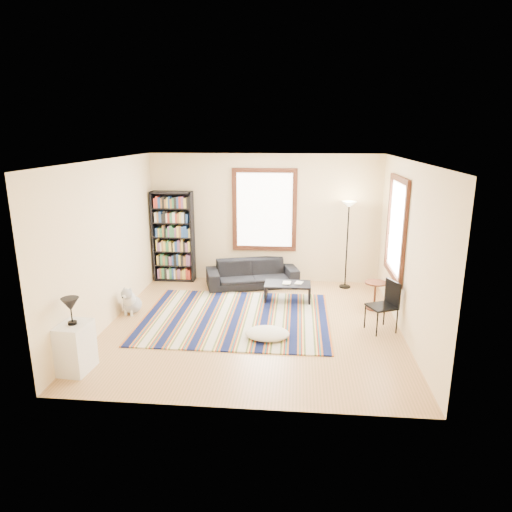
# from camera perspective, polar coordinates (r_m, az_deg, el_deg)

# --- Properties ---
(floor) EXTENTS (5.00, 5.00, 0.10)m
(floor) POSITION_cam_1_polar(r_m,az_deg,el_deg) (8.03, -0.33, -8.88)
(floor) COLOR tan
(floor) RESTS_ON ground
(ceiling) EXTENTS (5.00, 5.00, 0.10)m
(ceiling) POSITION_cam_1_polar(r_m,az_deg,el_deg) (7.34, -0.37, 12.25)
(ceiling) COLOR white
(ceiling) RESTS_ON floor
(wall_back) EXTENTS (5.00, 0.10, 2.80)m
(wall_back) POSITION_cam_1_polar(r_m,az_deg,el_deg) (10.04, 1.09, 4.71)
(wall_back) COLOR beige
(wall_back) RESTS_ON floor
(wall_front) EXTENTS (5.00, 0.10, 2.80)m
(wall_front) POSITION_cam_1_polar(r_m,az_deg,el_deg) (5.14, -3.17, -5.66)
(wall_front) COLOR beige
(wall_front) RESTS_ON floor
(wall_left) EXTENTS (0.10, 5.00, 2.80)m
(wall_left) POSITION_cam_1_polar(r_m,az_deg,el_deg) (8.20, -18.38, 1.54)
(wall_left) COLOR beige
(wall_left) RESTS_ON floor
(wall_right) EXTENTS (0.10, 5.00, 2.80)m
(wall_right) POSITION_cam_1_polar(r_m,az_deg,el_deg) (7.74, 18.79, 0.72)
(wall_right) COLOR beige
(wall_right) RESTS_ON floor
(window_back) EXTENTS (1.20, 0.06, 1.60)m
(window_back) POSITION_cam_1_polar(r_m,az_deg,el_deg) (9.93, 1.06, 5.76)
(window_back) COLOR white
(window_back) RESTS_ON wall_back
(window_right) EXTENTS (0.06, 1.20, 1.60)m
(window_right) POSITION_cam_1_polar(r_m,az_deg,el_deg) (8.44, 17.17, 3.40)
(window_right) COLOR white
(window_right) RESTS_ON wall_right
(rug) EXTENTS (3.31, 2.65, 0.02)m
(rug) POSITION_cam_1_polar(r_m,az_deg,el_deg) (8.27, -2.52, -7.70)
(rug) COLOR #0C143E
(rug) RESTS_ON floor
(sofa) EXTENTS (1.27, 2.07, 0.57)m
(sofa) POSITION_cam_1_polar(r_m,az_deg,el_deg) (9.85, -0.49, -2.20)
(sofa) COLOR black
(sofa) RESTS_ON floor
(bookshelf) EXTENTS (0.90, 0.30, 2.00)m
(bookshelf) POSITION_cam_1_polar(r_m,az_deg,el_deg) (10.24, -10.29, 2.39)
(bookshelf) COLOR black
(bookshelf) RESTS_ON floor
(coffee_table) EXTENTS (0.96, 0.61, 0.36)m
(coffee_table) POSITION_cam_1_polar(r_m,az_deg,el_deg) (9.05, 3.97, -4.51)
(coffee_table) COLOR black
(coffee_table) RESTS_ON floor
(book_a) EXTENTS (0.17, 0.22, 0.02)m
(book_a) POSITION_cam_1_polar(r_m,az_deg,el_deg) (8.99, 3.35, -3.35)
(book_a) COLOR beige
(book_a) RESTS_ON coffee_table
(book_b) EXTENTS (0.19, 0.22, 0.01)m
(book_b) POSITION_cam_1_polar(r_m,az_deg,el_deg) (9.04, 4.95, -3.31)
(book_b) COLOR beige
(book_b) RESTS_ON coffee_table
(floor_cushion) EXTENTS (0.85, 0.73, 0.18)m
(floor_cushion) POSITION_cam_1_polar(r_m,az_deg,el_deg) (7.47, 1.43, -9.66)
(floor_cushion) COLOR silver
(floor_cushion) RESTS_ON floor
(floor_lamp) EXTENTS (0.33, 0.33, 1.86)m
(floor_lamp) POSITION_cam_1_polar(r_m,az_deg,el_deg) (9.78, 11.30, 1.31)
(floor_lamp) COLOR black
(floor_lamp) RESTS_ON floor
(side_table) EXTENTS (0.44, 0.44, 0.54)m
(side_table) POSITION_cam_1_polar(r_m,az_deg,el_deg) (8.86, 14.63, -4.81)
(side_table) COLOR #451A11
(side_table) RESTS_ON floor
(folding_chair) EXTENTS (0.55, 0.54, 0.86)m
(folding_chair) POSITION_cam_1_polar(r_m,az_deg,el_deg) (7.90, 15.43, -6.12)
(folding_chair) COLOR black
(folding_chair) RESTS_ON floor
(white_cabinet) EXTENTS (0.42, 0.53, 0.70)m
(white_cabinet) POSITION_cam_1_polar(r_m,az_deg,el_deg) (6.90, -21.66, -10.60)
(white_cabinet) COLOR white
(white_cabinet) RESTS_ON floor
(table_lamp) EXTENTS (0.27, 0.27, 0.38)m
(table_lamp) POSITION_cam_1_polar(r_m,az_deg,el_deg) (6.69, -22.11, -6.42)
(table_lamp) COLOR black
(table_lamp) RESTS_ON white_cabinet
(dog) EXTENTS (0.45, 0.57, 0.52)m
(dog) POSITION_cam_1_polar(r_m,az_deg,el_deg) (8.72, -15.23, -5.24)
(dog) COLOR #B9B9B9
(dog) RESTS_ON floor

